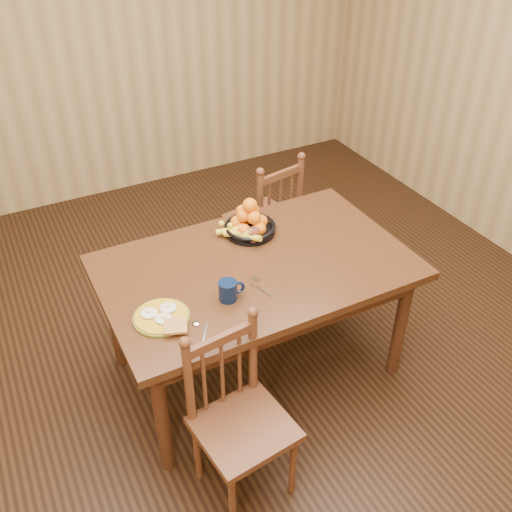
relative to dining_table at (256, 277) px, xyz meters
name	(u,v)px	position (x,y,z in m)	size (l,w,h in m)	color
room	(256,159)	(0.00, 0.00, 0.68)	(4.52, 5.02, 2.72)	black
dining_table	(256,277)	(0.00, 0.00, 0.00)	(1.60, 1.00, 0.75)	black
chair_far	(266,219)	(0.49, 0.79, -0.22)	(0.49, 0.47, 0.92)	#4D2B17
chair_near	(239,420)	(-0.41, -0.63, -0.23)	(0.44, 0.43, 0.89)	#4D2B17
breakfast_plate	(162,317)	(-0.58, -0.18, 0.10)	(0.26, 0.30, 0.04)	#59601E
fork	(259,286)	(-0.07, -0.18, 0.09)	(0.06, 0.18, 0.00)	silver
spoon	(199,326)	(-0.45, -0.31, 0.09)	(0.07, 0.15, 0.01)	silver
coffee_mug	(229,290)	(-0.25, -0.19, 0.14)	(0.13, 0.09, 0.10)	black
juice_glass	(254,237)	(0.08, 0.18, 0.13)	(0.06, 0.06, 0.09)	silver
fruit_bowl	(249,223)	(0.10, 0.28, 0.15)	(0.32, 0.32, 0.22)	black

